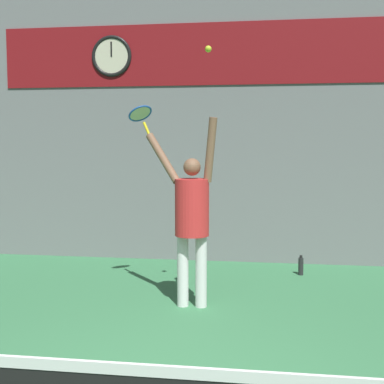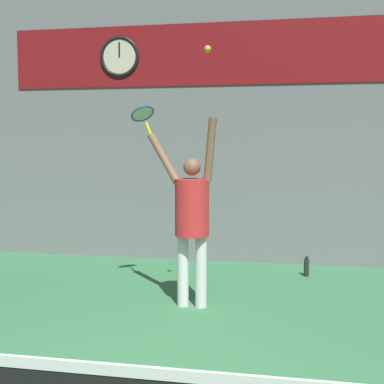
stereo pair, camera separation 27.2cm
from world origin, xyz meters
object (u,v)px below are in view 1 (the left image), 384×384
(tennis_player, at_px, (192,213))
(tennis_racket, at_px, (141,115))
(tennis_ball, at_px, (208,49))
(water_bottle, at_px, (301,266))
(scoreboard_clock, at_px, (112,56))

(tennis_player, distance_m, tennis_racket, 1.39)
(tennis_racket, bearing_deg, tennis_ball, -32.17)
(tennis_player, height_order, tennis_racket, tennis_racket)
(tennis_ball, distance_m, water_bottle, 3.45)
(tennis_ball, bearing_deg, tennis_player, 148.74)
(tennis_racket, height_order, water_bottle, tennis_racket)
(tennis_player, xyz_separation_m, tennis_racket, (-0.69, 0.44, 1.13))
(tennis_ball, bearing_deg, tennis_racket, 147.83)
(tennis_racket, xyz_separation_m, tennis_ball, (0.89, -0.56, 0.66))
(scoreboard_clock, bearing_deg, tennis_racket, -63.90)
(tennis_racket, bearing_deg, scoreboard_clock, 116.10)
(scoreboard_clock, relative_size, tennis_racket, 1.65)
(tennis_player, relative_size, water_bottle, 7.65)
(tennis_player, bearing_deg, scoreboard_clock, 124.67)
(scoreboard_clock, xyz_separation_m, tennis_ball, (1.82, -2.46, -0.35))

